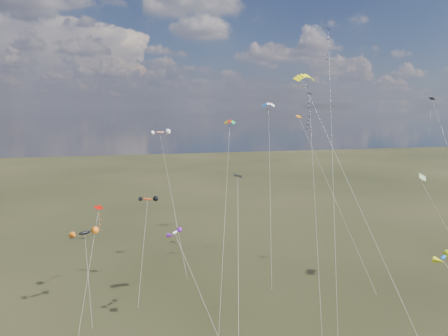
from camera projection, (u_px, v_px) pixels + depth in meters
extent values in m
cube|color=black|center=(309.00, 93.00, 68.72)|extent=(1.31, 1.30, 0.35)
cylinder|color=silver|center=(315.00, 195.00, 58.73)|extent=(8.14, 23.69, 30.22)
cube|color=#121C51|center=(328.00, 29.00, 62.97)|extent=(1.01, 1.00, 0.33)
cylinder|color=silver|center=(333.00, 168.00, 51.65)|extent=(11.17, 27.34, 40.08)
cube|color=black|center=(238.00, 176.00, 45.77)|extent=(1.08, 1.11, 0.30)
cylinder|color=silver|center=(238.00, 293.00, 38.62)|extent=(4.28, 17.07, 20.11)
cube|color=#C10902|center=(99.00, 207.00, 57.23)|extent=(1.38, 1.37, 0.36)
cylinder|color=silver|center=(89.00, 269.00, 52.35)|extent=(2.20, 11.81, 13.65)
cube|color=#0C0F4A|center=(432.00, 99.00, 61.11)|extent=(0.90, 0.95, 0.37)
cube|color=orange|center=(299.00, 116.00, 64.31)|extent=(0.93, 0.87, 0.39)
cylinder|color=silver|center=(337.00, 203.00, 61.89)|extent=(8.58, 11.17, 26.39)
cube|color=#332316|center=(377.00, 296.00, 59.46)|extent=(0.10, 0.10, 0.12)
cylinder|color=silver|center=(372.00, 228.00, 40.13)|extent=(5.58, 22.26, 31.63)
cylinder|color=silver|center=(270.00, 184.00, 71.22)|extent=(7.40, 24.18, 28.53)
cube|color=#332316|center=(272.00, 291.00, 60.94)|extent=(0.10, 0.10, 0.12)
cylinder|color=silver|center=(225.00, 214.00, 56.90)|extent=(6.33, 20.45, 25.57)
ellipsoid|color=black|center=(85.00, 233.00, 54.41)|extent=(3.43, 2.49, 1.12)
cylinder|color=silver|center=(88.00, 279.00, 52.54)|extent=(1.08, 5.88, 10.90)
cube|color=#332316|center=(93.00, 328.00, 50.65)|extent=(0.10, 0.10, 0.12)
ellipsoid|color=#EC521E|center=(148.00, 199.00, 62.09)|extent=(3.09, 1.93, 1.02)
cylinder|color=silver|center=(143.00, 251.00, 58.82)|extent=(2.06, 8.51, 13.69)
cube|color=#332316|center=(138.00, 309.00, 55.55)|extent=(0.10, 0.10, 0.12)
ellipsoid|color=silver|center=(175.00, 232.00, 51.41)|extent=(2.02, 2.33, 0.74)
cylinder|color=silver|center=(196.00, 283.00, 50.10)|extent=(4.55, 5.65, 11.92)
ellipsoid|color=red|center=(160.00, 132.00, 74.32)|extent=(3.38, 1.67, 1.22)
cylinder|color=silver|center=(173.00, 201.00, 69.67)|extent=(2.97, 14.01, 23.20)
cube|color=#332316|center=(187.00, 279.00, 65.01)|extent=(0.10, 0.10, 0.12)
ellipsoid|color=blue|center=(443.00, 257.00, 40.03)|extent=(2.51, 1.96, 0.99)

